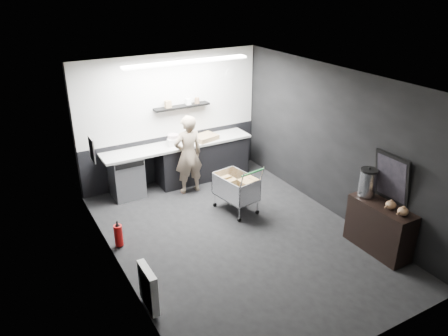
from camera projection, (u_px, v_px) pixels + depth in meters
floor at (238, 237)px, 7.47m from camera, size 5.50×5.50×0.00m
ceiling at (241, 81)px, 6.36m from camera, size 5.50×5.50×0.00m
wall_back at (171, 119)px, 9.09m from camera, size 5.50×0.00×5.50m
wall_front at (372, 254)px, 4.73m from camera, size 5.50×0.00×5.50m
wall_left at (116, 194)px, 6.01m from camera, size 0.00×5.50×5.50m
wall_right at (335, 143)px, 7.81m from camera, size 0.00×5.50×5.50m
kitchen_wall_panel at (170, 96)px, 8.87m from camera, size 3.95×0.02×1.70m
dado_panel at (173, 157)px, 9.43m from camera, size 3.95×0.02×1.00m
floating_shelf at (182, 106)px, 8.97m from camera, size 1.20×0.22×0.04m
wall_clock at (230, 74)px, 9.37m from camera, size 0.20×0.03×0.20m
poster at (92, 150)px, 6.97m from camera, size 0.02×0.30×0.40m
poster_red_band at (92, 146)px, 6.95m from camera, size 0.02×0.22×0.10m
radiator at (148, 288)px, 5.74m from camera, size 0.10×0.50×0.60m
ceiling_strip at (187, 62)px, 7.84m from camera, size 2.40×0.20×0.04m
prep_counter at (185, 162)px, 9.26m from camera, size 3.20×0.61×0.90m
person at (188, 155)px, 8.70m from camera, size 0.60×0.40×1.63m
shopping_cart at (236, 189)px, 8.13m from camera, size 0.66×0.96×0.97m
sideboard at (380, 221)px, 6.96m from camera, size 0.47×1.09×1.64m
fire_extinguisher at (118, 235)px, 7.14m from camera, size 0.14×0.14×0.46m
cardboard_box at (205, 137)px, 9.23m from camera, size 0.57×0.48×0.10m
pink_tub at (173, 140)px, 8.92m from camera, size 0.22×0.22×0.22m
white_container at (172, 143)px, 8.88m from camera, size 0.18×0.15×0.15m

